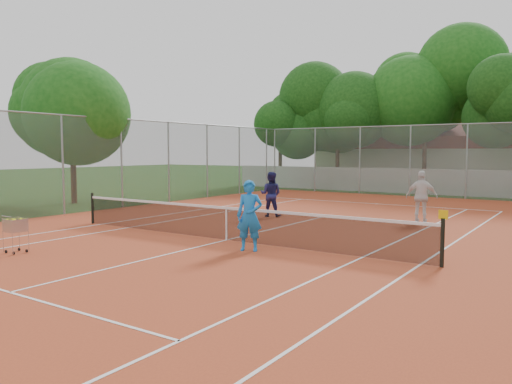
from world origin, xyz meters
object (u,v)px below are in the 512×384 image
Objects in this scene: player_near at (249,216)px; player_far_left at (271,194)px; player_far_right at (422,197)px; ball_hopper at (16,234)px; clubhouse at (431,156)px; tennis_net at (227,223)px.

player_far_left is (-3.16, 5.98, -0.03)m from player_near.
player_far_right is at bearing -179.07° from player_far_left.
player_far_left is 9.62m from ball_hopper.
clubhouse is at bearing -85.71° from player_far_right.
player_near is 1.04× the size of player_far_left.
clubhouse is (-2.00, 29.00, 1.69)m from tennis_net.
tennis_net is 5.42m from player_far_left.
player_far_right is at bearing 62.20° from tennis_net.
tennis_net is at bearing 71.77° from ball_hopper.
ball_hopper is (-4.63, -3.52, -0.43)m from player_near.
ball_hopper is (-1.48, -9.50, -0.40)m from player_far_left.
player_far_left is at bearing 7.54° from player_far_right.
tennis_net is at bearing 124.54° from player_near.
player_far_left is 0.94× the size of player_far_right.
player_far_right reaches higher than tennis_net.
clubhouse is 30.09m from player_near.
tennis_net is 0.72× the size of clubhouse.
ball_hopper is (-1.23, -33.39, -1.71)m from clubhouse.
player_near is 5.84m from ball_hopper.
clubhouse reaches higher than player_near.
player_near is at bearing 55.33° from ball_hopper.
ball_hopper is at bearing -166.49° from player_near.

